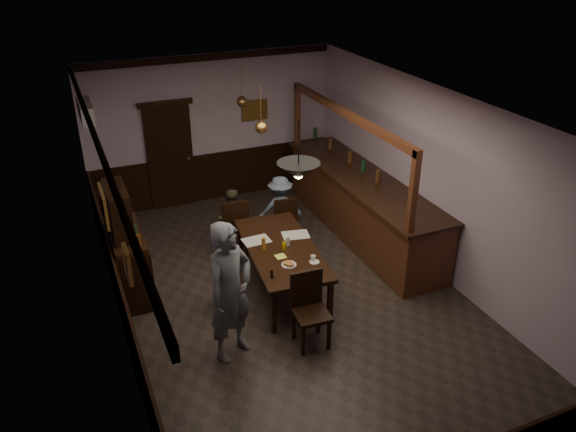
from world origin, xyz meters
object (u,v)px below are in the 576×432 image
dining_table (281,251)px  pendant_brass_mid (261,127)px  chair_far_left (235,224)px  bar_counter (361,204)px  person_seated_right (280,208)px  person_standing (230,292)px  person_seated_left (231,218)px  sideboard (127,252)px  chair_near (309,305)px  pendant_brass_far (242,102)px  pendant_iron (298,171)px  soda_can (284,246)px  chair_side (226,279)px  coffee_cup (313,258)px  chair_far_right (285,219)px

dining_table → pendant_brass_mid: 1.97m
chair_far_left → bar_counter: bearing=179.7°
person_seated_right → bar_counter: (1.42, -0.43, 0.00)m
person_standing → bar_counter: (3.20, 2.20, -0.36)m
person_seated_right → bar_counter: 1.49m
person_seated_left → sideboard: bearing=32.0°
chair_near → person_standing: person_standing is taller
dining_table → person_standing: person_standing is taller
pendant_brass_far → pendant_iron: bearing=-96.9°
chair_near → person_seated_left: bearing=96.7°
sideboard → pendant_brass_mid: pendant_brass_mid is taller
bar_counter → pendant_brass_mid: size_ratio=5.31×
soda_can → pendant_brass_far: bearing=83.3°
sideboard → pendant_brass_mid: (2.31, 0.27, 1.58)m
dining_table → person_standing: (-1.17, -1.14, 0.29)m
person_standing → sideboard: size_ratio=1.09×
chair_side → person_standing: size_ratio=0.45×
coffee_cup → bar_counter: bar_counter is taller
person_seated_left → pendant_brass_mid: (0.43, -0.47, 1.75)m
person_standing → pendant_iron: pendant_iron is taller
person_seated_right → sideboard: 2.86m
coffee_cup → pendant_iron: size_ratio=0.10×
coffee_cup → pendant_brass_mid: 2.24m
chair_near → person_seated_right: person_seated_right is taller
coffee_cup → pendant_brass_mid: bearing=100.8°
chair_far_left → chair_far_right: 0.90m
sideboard → chair_far_left: bearing=13.7°
chair_far_right → person_seated_left: bearing=-13.4°
person_seated_left → pendant_brass_far: 2.13m
dining_table → soda_can: 0.15m
chair_far_right → person_standing: (-1.74, -2.35, 0.44)m
chair_far_right → chair_near: bearing=84.1°
chair_far_left → pendant_brass_mid: pendant_brass_mid is taller
person_seated_left → coffee_cup: bearing=115.6°
person_seated_right → chair_far_right: bearing=94.7°
chair_far_right → person_seated_left: (-0.86, 0.37, 0.02)m
sideboard → pendant_brass_mid: 2.81m
soda_can → chair_side: bearing=-177.9°
chair_side → sideboard: 1.59m
chair_side → sideboard: size_ratio=0.49×
chair_far_right → person_standing: person_standing is taller
chair_far_left → sideboard: sideboard is taller
dining_table → person_standing: size_ratio=1.17×
dining_table → chair_far_left: size_ratio=2.17×
bar_counter → pendant_brass_far: bearing=137.1°
pendant_iron → pendant_brass_far: same height
chair_far_left → sideboard: 1.92m
chair_side → person_standing: person_standing is taller
pendant_iron → pendant_brass_far: size_ratio=0.97×
chair_far_left → chair_near: bearing=99.5°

